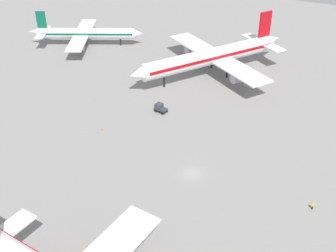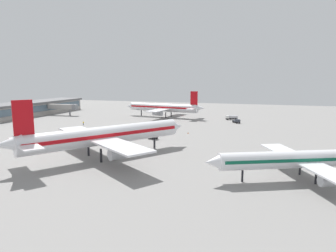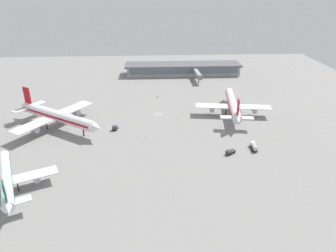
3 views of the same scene
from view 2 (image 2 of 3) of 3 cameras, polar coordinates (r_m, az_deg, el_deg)
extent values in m
plane|color=gray|center=(135.90, -6.76, -0.31)|extent=(288.00, 288.00, 0.00)
cube|color=#9E9993|center=(196.42, -25.36, 2.79)|extent=(83.77, 17.51, 6.97)
cube|color=#4C6070|center=(190.35, -23.41, 3.05)|extent=(80.42, 0.30, 3.58)
cube|color=#59595B|center=(196.08, -25.44, 3.95)|extent=(87.12, 18.21, 1.19)
cylinder|color=white|center=(71.14, 23.34, -5.87)|extent=(17.85, 33.18, 3.82)
cone|color=white|center=(64.02, 8.75, -6.84)|extent=(4.88, 4.98, 3.63)
cube|color=#0C593F|center=(71.07, 23.36, -5.65)|extent=(17.35, 31.94, 0.69)
cube|color=white|center=(72.11, 24.52, -6.07)|extent=(32.31, 18.71, 0.34)
cylinder|color=#A5A8AD|center=(65.11, 28.68, -9.18)|extent=(3.78, 4.98, 2.10)
cylinder|color=#A5A8AD|center=(80.18, 21.05, -5.36)|extent=(3.78, 4.98, 2.10)
cylinder|color=black|center=(66.90, 14.00, -9.21)|extent=(0.46, 0.46, 2.67)
cylinder|color=black|center=(70.96, 26.38, -8.85)|extent=(0.46, 0.46, 2.67)
cylinder|color=black|center=(75.89, 23.86, -7.54)|extent=(0.46, 0.46, 2.67)
cylinder|color=white|center=(171.34, -0.92, 3.54)|extent=(10.03, 41.77, 4.57)
cone|color=white|center=(182.17, -7.19, 3.80)|extent=(4.91, 5.10, 4.34)
cone|color=white|center=(162.74, 6.10, 3.44)|extent=(4.38, 6.14, 3.66)
cube|color=red|center=(171.31, -0.92, 3.66)|extent=(9.90, 40.14, 0.82)
cube|color=white|center=(170.48, -0.29, 3.36)|extent=(39.99, 11.81, 0.41)
cylinder|color=#A5A8AD|center=(160.82, -2.00, 2.44)|extent=(3.21, 5.68, 2.51)
cylinder|color=#A5A8AD|center=(180.62, 1.23, 3.17)|extent=(3.21, 5.68, 2.51)
cube|color=white|center=(163.93, 4.96, 3.42)|extent=(16.14, 5.78, 0.33)
cube|color=red|center=(163.48, 4.99, 5.33)|extent=(1.02, 4.02, 7.31)
cylinder|color=black|center=(178.62, -5.11, 2.48)|extent=(0.55, 0.55, 3.20)
cylinder|color=black|center=(167.05, -0.45, 2.06)|extent=(0.55, 0.55, 3.20)
cylinder|color=black|center=(173.61, 0.60, 2.33)|extent=(0.55, 0.55, 3.20)
cylinder|color=white|center=(85.67, -11.66, -1.75)|extent=(41.67, 30.90, 5.17)
cone|color=white|center=(99.05, 1.45, -0.11)|extent=(7.05, 6.98, 4.91)
cone|color=white|center=(78.10, -28.42, -3.14)|extent=(7.67, 7.07, 4.14)
cube|color=red|center=(85.60, -11.67, -1.49)|extent=(40.18, 29.92, 0.93)
cube|color=white|center=(84.79, -13.08, -2.27)|extent=(31.51, 41.07, 0.47)
cylinder|color=#A5A8AD|center=(96.45, -16.16, -2.13)|extent=(6.65, 5.81, 2.84)
cylinder|color=#A5A8AD|center=(74.25, -8.95, -5.18)|extent=(6.65, 5.81, 2.84)
cube|color=white|center=(78.83, -25.61, -3.02)|extent=(13.59, 17.11, 0.37)
cube|color=red|center=(77.87, -25.93, 1.46)|extent=(4.04, 3.02, 8.28)
cylinder|color=black|center=(94.76, -2.61, -3.24)|extent=(0.62, 0.62, 3.62)
cylinder|color=black|center=(88.77, -14.94, -4.39)|extent=(0.62, 0.62, 3.62)
cylinder|color=black|center=(81.40, -12.65, -5.52)|extent=(0.62, 0.62, 3.62)
cube|color=black|center=(152.82, 12.90, 0.78)|extent=(4.64, 4.19, 0.30)
cube|color=#333842|center=(151.64, 13.17, 0.99)|extent=(2.59, 2.60, 1.20)
cube|color=#3F596B|center=(150.94, 13.34, 1.04)|extent=(1.04, 1.31, 0.67)
cube|color=#333842|center=(153.51, 12.72, 0.99)|extent=(3.22, 3.09, 0.60)
cylinder|color=black|center=(152.09, 13.51, 0.66)|extent=(0.82, 0.73, 0.80)
cylinder|color=black|center=(151.05, 12.91, 0.62)|extent=(0.82, 0.73, 0.80)
cylinder|color=black|center=(154.63, 12.88, 0.82)|extent=(0.82, 0.73, 0.80)
cylinder|color=black|center=(153.62, 12.29, 0.78)|extent=(0.82, 0.73, 0.80)
cube|color=black|center=(163.82, 12.05, 1.35)|extent=(2.34, 6.42, 0.30)
cube|color=white|center=(164.09, 11.28, 1.72)|extent=(2.02, 1.93, 1.60)
cube|color=#3F596B|center=(164.19, 11.01, 1.85)|extent=(1.60, 0.19, 0.90)
cylinder|color=#B7B7BC|center=(163.54, 12.37, 1.70)|extent=(2.12, 4.62, 1.80)
cylinder|color=black|center=(163.29, 11.22, 1.30)|extent=(0.36, 0.82, 0.80)
cylinder|color=black|center=(165.14, 11.35, 1.38)|extent=(0.36, 0.82, 0.80)
cylinder|color=black|center=(162.56, 12.75, 1.21)|extent=(0.36, 0.82, 0.80)
cylinder|color=black|center=(164.42, 12.86, 1.30)|extent=(0.36, 0.82, 0.80)
cube|color=black|center=(109.67, -2.90, -2.22)|extent=(2.49, 3.51, 0.30)
cube|color=#333842|center=(109.13, -2.59, -1.77)|extent=(2.22, 2.14, 1.60)
cube|color=#3F596B|center=(108.65, -2.23, -1.64)|extent=(1.58, 0.39, 0.90)
cube|color=#333842|center=(110.07, -3.30, -1.97)|extent=(2.14, 1.75, 0.50)
cylinder|color=black|center=(109.92, -2.14, -2.27)|extent=(0.45, 0.84, 0.80)
cylinder|color=black|center=(108.33, -2.66, -2.44)|extent=(0.45, 0.84, 0.80)
cylinder|color=black|center=(111.08, -3.13, -2.16)|extent=(0.45, 0.84, 0.80)
cylinder|color=black|center=(109.51, -3.66, -2.33)|extent=(0.45, 0.84, 0.80)
cylinder|color=#1E2338|center=(148.54, -15.85, 0.38)|extent=(0.43, 0.43, 0.85)
cylinder|color=yellow|center=(148.44, -15.86, 0.65)|extent=(0.51, 0.51, 0.60)
sphere|color=tan|center=(148.38, -15.86, 0.81)|extent=(0.22, 0.22, 0.22)
cylinder|color=yellow|center=(148.55, -15.78, 0.66)|extent=(0.10, 0.10, 0.54)
cylinder|color=yellow|center=(148.32, -15.94, 0.64)|extent=(0.10, 0.10, 0.54)
cube|color=#9E9993|center=(191.31, -19.74, 3.51)|extent=(3.38, 17.03, 2.80)
cylinder|color=slate|center=(188.33, -18.20, 2.49)|extent=(0.90, 0.90, 3.80)
cube|color=slate|center=(186.09, -17.34, 3.48)|extent=(3.23, 2.54, 3.08)
cone|color=#EA590C|center=(120.72, 3.85, -1.31)|extent=(0.44, 0.44, 0.60)
camera|label=1|loc=(212.86, -5.90, 19.20)|focal=46.58mm
camera|label=3|loc=(160.54, 59.93, 20.51)|focal=33.37mm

